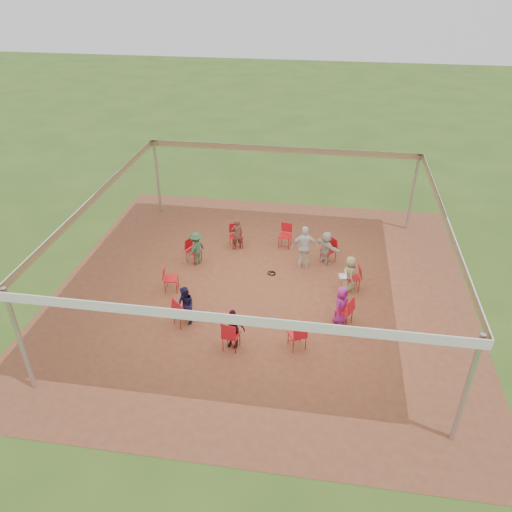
# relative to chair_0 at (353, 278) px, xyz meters

# --- Properties ---
(ground) EXTENTS (80.00, 80.00, 0.00)m
(ground) POSITION_rel_chair_0_xyz_m (-2.84, -0.47, -0.45)
(ground) COLOR #345319
(ground) RESTS_ON ground
(dirt_patch) EXTENTS (13.00, 13.00, 0.00)m
(dirt_patch) POSITION_rel_chair_0_xyz_m (-2.84, -0.47, -0.44)
(dirt_patch) COLOR brown
(dirt_patch) RESTS_ON ground
(tent) EXTENTS (10.33, 10.33, 3.00)m
(tent) POSITION_rel_chair_0_xyz_m (-2.84, -0.47, 1.92)
(tent) COLOR #B2B2B7
(tent) RESTS_ON ground
(chair_0) EXTENTS (0.50, 0.49, 0.90)m
(chair_0) POSITION_rel_chair_0_xyz_m (0.00, 0.00, 0.00)
(chair_0) COLOR red
(chair_0) RESTS_ON ground
(chair_1) EXTENTS (0.61, 0.61, 0.90)m
(chair_1) POSITION_rel_chair_0_xyz_m (-0.82, 1.58, 0.00)
(chair_1) COLOR red
(chair_1) RESTS_ON ground
(chair_2) EXTENTS (0.48, 0.50, 0.90)m
(chair_2) POSITION_rel_chair_0_xyz_m (-2.41, 2.37, 0.00)
(chair_2) COLOR red
(chair_2) RESTS_ON ground
(chair_3) EXTENTS (0.58, 0.58, 0.90)m
(chair_3) POSITION_rel_chair_0_xyz_m (-4.16, 2.08, 0.00)
(chair_3) COLOR red
(chair_3) RESTS_ON ground
(chair_4) EXTENTS (0.58, 0.57, 0.90)m
(chair_4) POSITION_rel_chair_0_xyz_m (-5.41, 0.82, 0.00)
(chair_4) COLOR red
(chair_4) RESTS_ON ground
(chair_5) EXTENTS (0.50, 0.49, 0.90)m
(chair_5) POSITION_rel_chair_0_xyz_m (-5.68, -0.94, 0.00)
(chair_5) COLOR red
(chair_5) RESTS_ON ground
(chair_6) EXTENTS (0.61, 0.61, 0.90)m
(chair_6) POSITION_rel_chair_0_xyz_m (-4.86, -2.52, 0.00)
(chair_6) COLOR red
(chair_6) RESTS_ON ground
(chair_7) EXTENTS (0.48, 0.50, 0.90)m
(chair_7) POSITION_rel_chair_0_xyz_m (-3.27, -3.31, 0.00)
(chair_7) COLOR red
(chair_7) RESTS_ON ground
(chair_8) EXTENTS (0.58, 0.58, 0.90)m
(chair_8) POSITION_rel_chair_0_xyz_m (-1.51, -3.02, 0.00)
(chair_8) COLOR red
(chair_8) RESTS_ON ground
(chair_9) EXTENTS (0.58, 0.57, 0.90)m
(chair_9) POSITION_rel_chair_0_xyz_m (-0.27, -1.76, 0.00)
(chair_9) COLOR red
(chair_9) RESTS_ON ground
(person_seated_0) EXTENTS (0.42, 0.63, 1.20)m
(person_seated_0) POSITION_rel_chair_0_xyz_m (-0.12, -0.02, 0.15)
(person_seated_0) COLOR #908A5C
(person_seated_0) RESTS_ON ground
(person_seated_1) EXTENTS (1.08, 1.07, 1.20)m
(person_seated_1) POSITION_rel_chair_0_xyz_m (-0.90, 1.49, 0.15)
(person_seated_1) COLOR beige
(person_seated_1) RESTS_ON ground
(person_seated_2) EXTENTS (0.52, 0.46, 1.20)m
(person_seated_2) POSITION_rel_chair_0_xyz_m (-4.11, 1.98, 0.15)
(person_seated_2) COLOR #563029
(person_seated_2) RESTS_ON ground
(person_seated_3) EXTENTS (0.69, 0.86, 1.20)m
(person_seated_3) POSITION_rel_chair_0_xyz_m (-5.30, 0.76, 0.15)
(person_seated_3) COLOR #2C5335
(person_seated_3) RESTS_ON ground
(person_seated_4) EXTENTS (0.65, 0.65, 1.20)m
(person_seated_4) POSITION_rel_chair_0_xyz_m (-4.77, -2.43, 0.15)
(person_seated_4) COLOR #1B183E
(person_seated_4) RESTS_ON ground
(person_seated_5) EXTENTS (0.75, 0.46, 1.20)m
(person_seated_5) POSITION_rel_chair_0_xyz_m (-3.25, -3.20, 0.15)
(person_seated_5) COLOR #410C1B
(person_seated_5) RESTS_ON ground
(person_seated_6) EXTENTS (0.55, 0.67, 1.20)m
(person_seated_6) POSITION_rel_chair_0_xyz_m (-0.37, -1.70, 0.15)
(person_seated_6) COLOR #982181
(person_seated_6) RESTS_ON ground
(standing_person) EXTENTS (0.96, 0.58, 1.55)m
(standing_person) POSITION_rel_chair_0_xyz_m (-1.62, 1.10, 0.33)
(standing_person) COLOR silver
(standing_person) RESTS_ON ground
(cable_coil) EXTENTS (0.36, 0.36, 0.03)m
(cable_coil) POSITION_rel_chair_0_xyz_m (-2.65, 0.49, -0.43)
(cable_coil) COLOR black
(cable_coil) RESTS_ON ground
(laptop) EXTENTS (0.30, 0.35, 0.22)m
(laptop) POSITION_rel_chair_0_xyz_m (-0.28, -0.05, 0.12)
(laptop) COLOR #B7B7BC
(laptop) RESTS_ON ground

